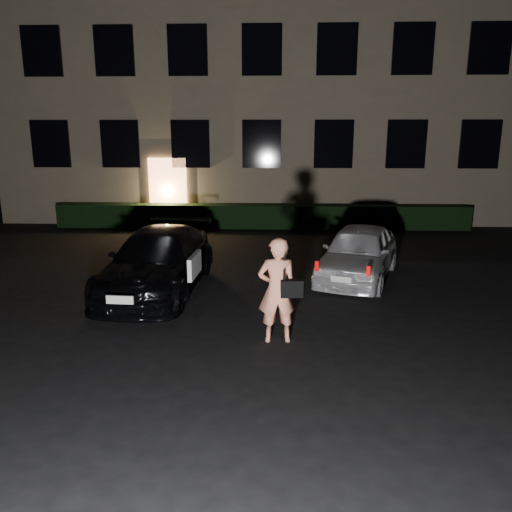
{
  "coord_description": "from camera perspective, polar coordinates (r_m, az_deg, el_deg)",
  "views": [
    {
      "loc": [
        0.54,
        -7.59,
        3.41
      ],
      "look_at": [
        0.16,
        2.0,
        1.03
      ],
      "focal_mm": 35.0,
      "sensor_mm": 36.0,
      "label": 1
    }
  ],
  "objects": [
    {
      "name": "sedan",
      "position": [
        11.16,
        -11.11,
        -0.58
      ],
      "size": [
        2.1,
        4.73,
        1.33
      ],
      "rotation": [
        0.0,
        0.0,
        -0.05
      ],
      "color": "black",
      "rests_on": "ground"
    },
    {
      "name": "man",
      "position": [
        8.22,
        2.5,
        -3.91
      ],
      "size": [
        0.77,
        0.49,
        1.78
      ],
      "rotation": [
        0.0,
        0.0,
        3.25
      ],
      "color": "#F4916E",
      "rests_on": "ground"
    },
    {
      "name": "hedge",
      "position": [
        18.35,
        0.58,
        4.56
      ],
      "size": [
        15.0,
        0.7,
        0.85
      ],
      "primitive_type": "cube",
      "color": "black",
      "rests_on": "ground"
    },
    {
      "name": "hatch",
      "position": [
        12.09,
        11.64,
        0.4
      ],
      "size": [
        2.69,
        4.05,
        1.28
      ],
      "rotation": [
        0.0,
        0.0,
        -0.34
      ],
      "color": "silver",
      "rests_on": "ground"
    },
    {
      "name": "ground",
      "position": [
        8.34,
        -1.65,
        -10.21
      ],
      "size": [
        80.0,
        80.0,
        0.0
      ],
      "primitive_type": "plane",
      "color": "black",
      "rests_on": "ground"
    },
    {
      "name": "building",
      "position": [
        22.74,
        0.99,
        20.47
      ],
      "size": [
        20.0,
        8.11,
        12.0
      ],
      "color": "#726752",
      "rests_on": "ground"
    }
  ]
}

